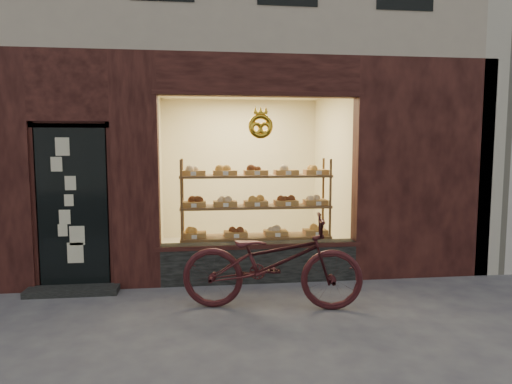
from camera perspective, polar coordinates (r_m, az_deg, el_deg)
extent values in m
plane|color=#42414A|center=(4.48, -1.83, -19.20)|extent=(90.00, 90.00, 0.00)
cube|color=black|center=(6.43, 0.44, -8.75)|extent=(2.70, 0.25, 0.55)
cube|color=black|center=(6.37, -21.91, -1.76)|extent=(0.90, 0.04, 2.15)
cube|color=black|center=(6.44, -21.91, -11.34)|extent=(1.15, 0.35, 0.08)
torus|color=gold|center=(6.12, 0.58, 8.23)|extent=(0.33, 0.07, 0.33)
cube|color=brown|center=(6.90, -0.03, -9.67)|extent=(2.20, 0.45, 0.04)
cube|color=brown|center=(6.78, -0.03, -5.60)|extent=(2.20, 0.45, 0.03)
cube|color=brown|center=(6.70, -0.03, -1.82)|extent=(2.20, 0.45, 0.04)
cube|color=brown|center=(6.66, -0.03, 2.02)|extent=(2.20, 0.45, 0.04)
cylinder|color=brown|center=(6.49, -9.26, -3.50)|extent=(0.04, 0.04, 1.70)
cylinder|color=brown|center=(6.75, 9.23, -3.13)|extent=(0.04, 0.04, 1.70)
cylinder|color=brown|center=(6.87, -9.14, -2.97)|extent=(0.04, 0.04, 1.70)
cylinder|color=brown|center=(7.12, 8.35, -2.65)|extent=(0.04, 0.04, 1.70)
cube|color=#AB8938|center=(6.72, -7.71, -5.30)|extent=(0.34, 0.24, 0.07)
sphere|color=#CD8535|center=(6.70, -7.72, -4.58)|extent=(0.11, 0.11, 0.11)
cube|color=silver|center=(6.54, -7.72, -5.61)|extent=(0.07, 0.01, 0.05)
cube|color=#AB8938|center=(6.74, -2.58, -5.22)|extent=(0.34, 0.24, 0.07)
sphere|color=#4E2511|center=(6.72, -2.58, -4.50)|extent=(0.11, 0.11, 0.11)
cube|color=silver|center=(6.56, -2.45, -5.53)|extent=(0.08, 0.01, 0.05)
cube|color=#AB8938|center=(6.81, 2.48, -5.09)|extent=(0.34, 0.24, 0.07)
sphere|color=tan|center=(6.80, 2.48, -4.39)|extent=(0.11, 0.11, 0.11)
cube|color=silver|center=(6.63, 2.75, -5.40)|extent=(0.07, 0.01, 0.05)
cube|color=#AB8938|center=(6.93, 7.39, -4.94)|extent=(0.34, 0.24, 0.07)
sphere|color=#CD8535|center=(6.92, 7.40, -4.25)|extent=(0.11, 0.11, 0.11)
cube|color=silver|center=(6.76, 7.79, -5.23)|extent=(0.08, 0.01, 0.05)
cube|color=#AB8938|center=(6.65, -7.76, -1.49)|extent=(0.34, 0.24, 0.07)
sphere|color=#4E2511|center=(6.64, -7.77, -0.76)|extent=(0.11, 0.11, 0.11)
cube|color=silver|center=(6.46, -7.78, -1.70)|extent=(0.07, 0.01, 0.06)
cube|color=#AB8938|center=(6.66, -3.88, -1.44)|extent=(0.34, 0.24, 0.07)
sphere|color=tan|center=(6.65, -3.89, -0.71)|extent=(0.11, 0.11, 0.11)
cube|color=silver|center=(6.47, -3.79, -1.64)|extent=(0.07, 0.01, 0.06)
cube|color=#AB8938|center=(6.70, -0.03, -1.38)|extent=(0.34, 0.24, 0.07)
sphere|color=#CD8535|center=(6.69, -0.03, -0.66)|extent=(0.11, 0.11, 0.11)
cube|color=silver|center=(6.51, 0.17, -1.58)|extent=(0.07, 0.01, 0.06)
cube|color=#AB8938|center=(6.77, 3.75, -1.32)|extent=(0.34, 0.24, 0.07)
sphere|color=#4E2511|center=(6.76, 3.76, -0.60)|extent=(0.11, 0.11, 0.11)
cube|color=silver|center=(6.59, 4.05, -1.52)|extent=(0.07, 0.01, 0.06)
cube|color=#AB8938|center=(6.86, 7.44, -1.25)|extent=(0.34, 0.24, 0.07)
sphere|color=tan|center=(6.85, 7.45, -0.54)|extent=(0.11, 0.11, 0.11)
cube|color=silver|center=(6.69, 7.84, -1.44)|extent=(0.08, 0.01, 0.06)
cube|color=#AB8938|center=(6.60, -7.81, 2.39)|extent=(0.34, 0.24, 0.07)
sphere|color=tan|center=(6.60, -7.82, 3.12)|extent=(0.11, 0.11, 0.11)
cube|color=silver|center=(6.42, -7.83, 2.29)|extent=(0.07, 0.01, 0.06)
cube|color=#AB8938|center=(6.61, -3.91, 2.43)|extent=(0.34, 0.24, 0.07)
sphere|color=#CD8535|center=(6.61, -3.91, 3.17)|extent=(0.11, 0.11, 0.11)
cube|color=silver|center=(6.43, -3.82, 2.33)|extent=(0.07, 0.01, 0.06)
cube|color=#AB8938|center=(6.65, -0.03, 2.47)|extent=(0.34, 0.24, 0.07)
sphere|color=#4E2511|center=(6.65, -0.03, 3.20)|extent=(0.11, 0.11, 0.11)
cube|color=silver|center=(6.47, 0.17, 2.37)|extent=(0.07, 0.01, 0.06)
cube|color=#AB8938|center=(6.72, 3.78, 2.49)|extent=(0.34, 0.24, 0.07)
sphere|color=tan|center=(6.72, 3.78, 3.21)|extent=(0.11, 0.11, 0.11)
cube|color=silver|center=(6.54, 4.08, 2.39)|extent=(0.07, 0.01, 0.06)
cube|color=#AB8938|center=(6.82, 7.49, 2.50)|extent=(0.34, 0.24, 0.07)
sphere|color=#CD8535|center=(6.82, 7.50, 3.22)|extent=(0.11, 0.11, 0.11)
cube|color=silver|center=(6.65, 7.89, 2.41)|extent=(0.08, 0.01, 0.06)
imported|color=#371215|center=(5.35, 2.00, -8.74)|extent=(2.19, 1.09, 1.10)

